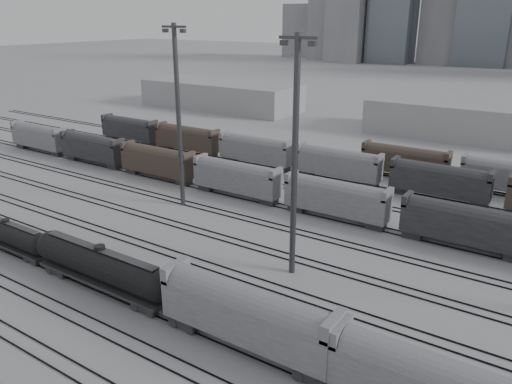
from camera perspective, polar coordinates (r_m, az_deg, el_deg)
The scene contains 11 objects.
ground at distance 52.26m, azimuth -14.89°, elevation -12.37°, with size 900.00×900.00×0.00m, color #ACADB1.
tracks at distance 63.49m, azimuth -3.16°, elevation -5.66°, with size 220.00×71.50×0.16m.
tank_car_a at distance 67.51m, azimuth -26.52°, elevation -4.21°, with size 15.73×2.62×3.89m.
tank_car_b at distance 54.21m, azimuth -17.23°, elevation -8.02°, with size 19.47×3.24×4.81m.
hopper_car_a at distance 42.79m, azimuth -1.05°, elevation -13.64°, with size 16.39×3.26×5.86m.
light_mast_b at distance 72.69m, azimuth -8.86°, elevation 8.84°, with size 4.19×0.67×26.19m.
light_mast_c at distance 51.54m, azimuth 4.47°, elevation 4.30°, with size 4.09×0.65×25.58m.
bg_string_near at distance 70.35m, azimuth 9.14°, elevation -0.92°, with size 151.00×3.00×5.60m.
bg_string_mid at distance 81.92m, azimuth 20.23°, elevation 1.04°, with size 151.00×3.00×5.60m.
warehouse_left at distance 157.21m, azimuth -4.07°, elevation 10.99°, with size 50.00×18.00×8.00m, color #9A9A9C.
warehouse_mid at distance 128.00m, azimuth 21.99°, elevation 7.70°, with size 40.00×18.00×8.00m, color #9A9A9C.
Camera 1 is at (34.50, -28.51, 26.98)m, focal length 35.00 mm.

